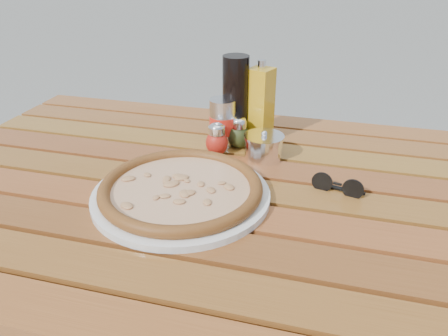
% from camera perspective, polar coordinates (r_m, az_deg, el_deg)
% --- Properties ---
extents(table, '(1.40, 0.90, 0.75)m').
position_cam_1_polar(table, '(0.98, -0.31, -6.05)').
color(table, '#3D220E').
rests_on(table, ground).
extents(plate, '(0.40, 0.40, 0.01)m').
position_cam_1_polar(plate, '(0.89, -5.61, -3.52)').
color(plate, silver).
rests_on(plate, table).
extents(pizza, '(0.33, 0.33, 0.03)m').
position_cam_1_polar(pizza, '(0.88, -5.65, -2.64)').
color(pizza, beige).
rests_on(pizza, plate).
extents(pepper_shaker, '(0.06, 0.06, 0.08)m').
position_cam_1_polar(pepper_shaker, '(1.05, -0.95, 3.72)').
color(pepper_shaker, red).
rests_on(pepper_shaker, table).
extents(oregano_shaker, '(0.06, 0.06, 0.08)m').
position_cam_1_polar(oregano_shaker, '(1.09, 1.92, 4.60)').
color(oregano_shaker, '#323D18').
rests_on(oregano_shaker, table).
extents(dark_bottle, '(0.07, 0.07, 0.22)m').
position_cam_1_polar(dark_bottle, '(1.11, 1.51, 8.92)').
color(dark_bottle, black).
rests_on(dark_bottle, table).
extents(soda_can, '(0.08, 0.08, 0.12)m').
position_cam_1_polar(soda_can, '(1.10, -0.17, 5.92)').
color(soda_can, silver).
rests_on(soda_can, table).
extents(olive_oil_cruet, '(0.07, 0.07, 0.21)m').
position_cam_1_polar(olive_oil_cruet, '(1.12, 4.74, 8.21)').
color(olive_oil_cruet, '#C59115').
rests_on(olive_oil_cruet, table).
extents(parmesan_tin, '(0.12, 0.12, 0.07)m').
position_cam_1_polar(parmesan_tin, '(1.04, 5.19, 2.82)').
color(parmesan_tin, white).
rests_on(parmesan_tin, table).
extents(sunglasses, '(0.11, 0.04, 0.04)m').
position_cam_1_polar(sunglasses, '(0.93, 14.61, -2.29)').
color(sunglasses, black).
rests_on(sunglasses, table).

